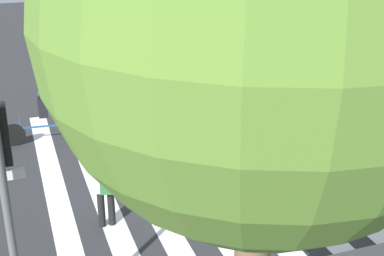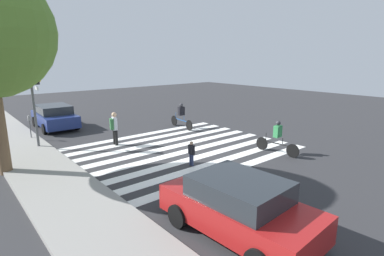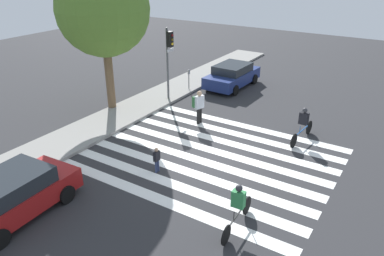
{
  "view_description": "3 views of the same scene",
  "coord_description": "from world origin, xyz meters",
  "px_view_note": "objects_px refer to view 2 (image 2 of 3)",
  "views": [
    {
      "loc": [
        4.33,
        12.28,
        6.36
      ],
      "look_at": [
        0.13,
        0.43,
        1.22
      ],
      "focal_mm": 50.0,
      "sensor_mm": 36.0,
      "label": 1
    },
    {
      "loc": [
        -11.36,
        8.9,
        4.45
      ],
      "look_at": [
        -1.03,
        0.2,
        1.27
      ],
      "focal_mm": 28.0,
      "sensor_mm": 36.0,
      "label": 2
    },
    {
      "loc": [
        -12.22,
        -6.75,
        7.81
      ],
      "look_at": [
        -0.64,
        0.57,
        1.46
      ],
      "focal_mm": 35.0,
      "sensor_mm": 36.0,
      "label": 3
    }
  ],
  "objects_px": {
    "traffic_light": "(35,89)",
    "car_parked_far_curb": "(239,206)",
    "pedestrian_adult_blue_shirt": "(191,152)",
    "pedestrian_adult_tall_backpack": "(114,126)",
    "car_parked_dark_suv": "(55,116)",
    "parking_meter": "(29,122)",
    "cyclist_near_curb": "(181,115)",
    "cyclist_mid_street": "(277,136)"
  },
  "relations": [
    {
      "from": "parking_meter",
      "to": "cyclist_near_curb",
      "type": "bearing_deg",
      "value": -110.74
    },
    {
      "from": "traffic_light",
      "to": "cyclist_mid_street",
      "type": "xyz_separation_m",
      "value": [
        -8.14,
        -8.32,
        -2.1
      ]
    },
    {
      "from": "pedestrian_adult_tall_backpack",
      "to": "cyclist_near_curb",
      "type": "distance_m",
      "value": 5.12
    },
    {
      "from": "parking_meter",
      "to": "cyclist_near_curb",
      "type": "relative_size",
      "value": 0.57
    },
    {
      "from": "pedestrian_adult_blue_shirt",
      "to": "car_parked_far_curb",
      "type": "distance_m",
      "value": 5.15
    },
    {
      "from": "pedestrian_adult_blue_shirt",
      "to": "cyclist_near_curb",
      "type": "xyz_separation_m",
      "value": [
        5.75,
        -3.97,
        0.27
      ]
    },
    {
      "from": "cyclist_near_curb",
      "to": "pedestrian_adult_blue_shirt",
      "type": "bearing_deg",
      "value": 150.54
    },
    {
      "from": "pedestrian_adult_blue_shirt",
      "to": "pedestrian_adult_tall_backpack",
      "type": "bearing_deg",
      "value": 13.66
    },
    {
      "from": "traffic_light",
      "to": "pedestrian_adult_tall_backpack",
      "type": "height_order",
      "value": "traffic_light"
    },
    {
      "from": "traffic_light",
      "to": "cyclist_near_curb",
      "type": "distance_m",
      "value": 8.47
    },
    {
      "from": "car_parked_far_curb",
      "to": "car_parked_dark_suv",
      "type": "distance_m",
      "value": 15.64
    },
    {
      "from": "traffic_light",
      "to": "cyclist_near_curb",
      "type": "bearing_deg",
      "value": -97.28
    },
    {
      "from": "traffic_light",
      "to": "car_parked_far_curb",
      "type": "distance_m",
      "value": 11.75
    },
    {
      "from": "pedestrian_adult_blue_shirt",
      "to": "cyclist_mid_street",
      "type": "xyz_separation_m",
      "value": [
        -1.35,
        -4.15,
        0.26
      ]
    },
    {
      "from": "traffic_light",
      "to": "cyclist_near_curb",
      "type": "relative_size",
      "value": 1.73
    },
    {
      "from": "pedestrian_adult_blue_shirt",
      "to": "cyclist_near_curb",
      "type": "bearing_deg",
      "value": -33.41
    },
    {
      "from": "cyclist_mid_street",
      "to": "car_parked_dark_suv",
      "type": "xyz_separation_m",
      "value": [
        12.39,
        6.42,
        -0.1
      ]
    },
    {
      "from": "pedestrian_adult_tall_backpack",
      "to": "car_parked_far_curb",
      "type": "xyz_separation_m",
      "value": [
        -9.52,
        1.21,
        -0.24
      ]
    },
    {
      "from": "cyclist_near_curb",
      "to": "car_parked_dark_suv",
      "type": "bearing_deg",
      "value": 54.89
    },
    {
      "from": "parking_meter",
      "to": "car_parked_dark_suv",
      "type": "bearing_deg",
      "value": -41.03
    },
    {
      "from": "pedestrian_adult_tall_backpack",
      "to": "cyclist_near_curb",
      "type": "height_order",
      "value": "pedestrian_adult_tall_backpack"
    },
    {
      "from": "cyclist_near_curb",
      "to": "car_parked_dark_suv",
      "type": "height_order",
      "value": "cyclist_near_curb"
    },
    {
      "from": "cyclist_mid_street",
      "to": "car_parked_dark_suv",
      "type": "distance_m",
      "value": 13.95
    },
    {
      "from": "traffic_light",
      "to": "car_parked_dark_suv",
      "type": "bearing_deg",
      "value": -24.06
    },
    {
      "from": "pedestrian_adult_blue_shirt",
      "to": "car_parked_dark_suv",
      "type": "height_order",
      "value": "car_parked_dark_suv"
    },
    {
      "from": "traffic_light",
      "to": "pedestrian_adult_tall_backpack",
      "type": "xyz_separation_m",
      "value": [
        -1.88,
        -3.09,
        -1.95
      ]
    },
    {
      "from": "traffic_light",
      "to": "pedestrian_adult_tall_backpack",
      "type": "distance_m",
      "value": 4.1
    },
    {
      "from": "traffic_light",
      "to": "cyclist_mid_street",
      "type": "distance_m",
      "value": 11.82
    },
    {
      "from": "traffic_light",
      "to": "car_parked_far_curb",
      "type": "relative_size",
      "value": 1.0
    },
    {
      "from": "traffic_light",
      "to": "parking_meter",
      "type": "relative_size",
      "value": 3.05
    },
    {
      "from": "car_parked_dark_suv",
      "to": "pedestrian_adult_tall_backpack",
      "type": "bearing_deg",
      "value": -167.28
    },
    {
      "from": "pedestrian_adult_blue_shirt",
      "to": "car_parked_dark_suv",
      "type": "xyz_separation_m",
      "value": [
        11.04,
        2.27,
        0.16
      ]
    },
    {
      "from": "pedestrian_adult_tall_backpack",
      "to": "cyclist_near_curb",
      "type": "xyz_separation_m",
      "value": [
        0.84,
        -5.05,
        -0.15
      ]
    },
    {
      "from": "parking_meter",
      "to": "car_parked_far_curb",
      "type": "xyz_separation_m",
      "value": [
        -13.44,
        -1.89,
        -0.26
      ]
    },
    {
      "from": "parking_meter",
      "to": "pedestrian_adult_blue_shirt",
      "type": "height_order",
      "value": "parking_meter"
    },
    {
      "from": "cyclist_mid_street",
      "to": "car_parked_dark_suv",
      "type": "relative_size",
      "value": 0.52
    },
    {
      "from": "pedestrian_adult_blue_shirt",
      "to": "car_parked_dark_suv",
      "type": "distance_m",
      "value": 11.27
    },
    {
      "from": "pedestrian_adult_tall_backpack",
      "to": "cyclist_mid_street",
      "type": "distance_m",
      "value": 8.16
    },
    {
      "from": "cyclist_near_curb",
      "to": "cyclist_mid_street",
      "type": "xyz_separation_m",
      "value": [
        -7.1,
        -0.18,
        -0.0
      ]
    },
    {
      "from": "parking_meter",
      "to": "traffic_light",
      "type": "bearing_deg",
      "value": -179.53
    },
    {
      "from": "traffic_light",
      "to": "pedestrian_adult_tall_backpack",
      "type": "relative_size",
      "value": 2.44
    },
    {
      "from": "parking_meter",
      "to": "cyclist_near_curb",
      "type": "distance_m",
      "value": 8.72
    }
  ]
}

